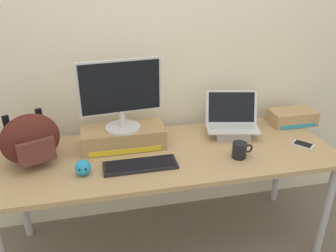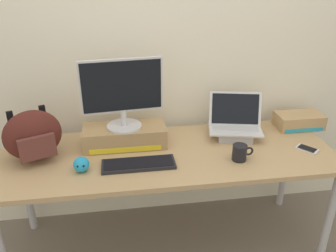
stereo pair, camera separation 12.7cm
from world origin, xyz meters
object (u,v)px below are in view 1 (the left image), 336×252
(cell_phone, at_px, (303,144))
(toner_box_cyan, at_px, (292,117))
(toner_box_yellow, at_px, (123,137))
(desktop_monitor, at_px, (121,94))
(coffee_mug, at_px, (240,150))
(plush_toy, at_px, (83,168))
(external_keyboard, at_px, (140,165))
(open_laptop, at_px, (232,126))
(messenger_backpack, at_px, (31,140))

(cell_phone, bearing_deg, toner_box_cyan, 32.95)
(toner_box_yellow, bearing_deg, desktop_monitor, -81.90)
(coffee_mug, height_order, cell_phone, coffee_mug)
(plush_toy, distance_m, toner_box_cyan, 1.52)
(plush_toy, bearing_deg, external_keyboard, 2.11)
(open_laptop, bearing_deg, cell_phone, -19.94)
(messenger_backpack, xyz_separation_m, coffee_mug, (1.19, -0.20, -0.10))
(toner_box_yellow, height_order, open_laptop, open_laptop)
(desktop_monitor, xyz_separation_m, coffee_mug, (0.66, -0.28, -0.31))
(desktop_monitor, distance_m, external_keyboard, 0.44)
(cell_phone, bearing_deg, toner_box_yellow, 128.96)
(cell_phone, bearing_deg, desktop_monitor, 129.01)
(coffee_mug, xyz_separation_m, cell_phone, (0.46, 0.05, -0.04))
(toner_box_yellow, height_order, plush_toy, toner_box_yellow)
(coffee_mug, bearing_deg, desktop_monitor, 156.76)
(toner_box_cyan, bearing_deg, toner_box_yellow, -175.83)
(toner_box_yellow, bearing_deg, external_keyboard, -75.86)
(messenger_backpack, bearing_deg, coffee_mug, -31.21)
(open_laptop, bearing_deg, external_keyboard, -144.77)
(desktop_monitor, bearing_deg, toner_box_yellow, 92.32)
(toner_box_yellow, relative_size, messenger_backpack, 1.35)
(messenger_backpack, distance_m, toner_box_cyan, 1.77)
(external_keyboard, height_order, cell_phone, external_keyboard)
(external_keyboard, xyz_separation_m, messenger_backpack, (-0.60, 0.18, 0.14))
(desktop_monitor, height_order, coffee_mug, desktop_monitor)
(toner_box_cyan, bearing_deg, plush_toy, -165.98)
(desktop_monitor, distance_m, cell_phone, 1.20)
(messenger_backpack, xyz_separation_m, toner_box_cyan, (1.76, 0.18, -0.10))
(open_laptop, bearing_deg, toner_box_cyan, 20.83)
(coffee_mug, xyz_separation_m, plush_toy, (-0.91, 0.01, -0.00))
(desktop_monitor, relative_size, open_laptop, 1.29)
(open_laptop, xyz_separation_m, plush_toy, (-0.98, -0.29, -0.02))
(open_laptop, height_order, coffee_mug, open_laptop)
(toner_box_yellow, bearing_deg, open_laptop, 1.12)
(coffee_mug, relative_size, cell_phone, 0.88)
(desktop_monitor, relative_size, cell_phone, 3.39)
(external_keyboard, relative_size, plush_toy, 4.78)
(toner_box_yellow, relative_size, cell_phone, 3.53)
(desktop_monitor, relative_size, messenger_backpack, 1.30)
(coffee_mug, xyz_separation_m, toner_box_cyan, (0.56, 0.38, 0.00))
(cell_phone, distance_m, toner_box_cyan, 0.34)
(toner_box_yellow, relative_size, coffee_mug, 4.03)
(external_keyboard, bearing_deg, desktop_monitor, 103.87)
(desktop_monitor, bearing_deg, coffee_mug, -29.01)
(messenger_backpack, bearing_deg, external_keyboard, -38.52)
(toner_box_yellow, xyz_separation_m, open_laptop, (0.73, 0.01, -0.00))
(plush_toy, bearing_deg, desktop_monitor, 47.99)
(cell_phone, distance_m, plush_toy, 1.37)
(external_keyboard, relative_size, messenger_backpack, 1.11)
(open_laptop, xyz_separation_m, external_keyboard, (-0.66, -0.28, -0.05))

